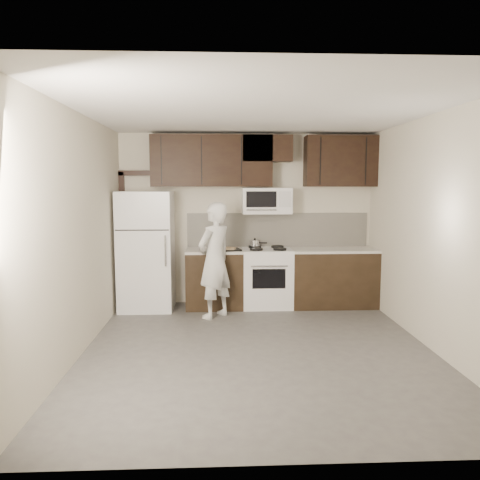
{
  "coord_description": "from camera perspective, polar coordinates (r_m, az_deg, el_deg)",
  "views": [
    {
      "loc": [
        -0.45,
        -5.21,
        1.9
      ],
      "look_at": [
        -0.17,
        0.9,
        1.17
      ],
      "focal_mm": 35.0,
      "sensor_mm": 36.0,
      "label": 1
    }
  ],
  "objects": [
    {
      "name": "floor",
      "position": [
        5.57,
        2.22,
        -13.2
      ],
      "size": [
        4.5,
        4.5,
        0.0
      ],
      "primitive_type": "plane",
      "color": "#4D4A48",
      "rests_on": "ground"
    },
    {
      "name": "back_wall",
      "position": [
        7.5,
        0.81,
        2.55
      ],
      "size": [
        4.0,
        0.0,
        4.0
      ],
      "primitive_type": "plane",
      "rotation": [
        1.57,
        0.0,
        0.0
      ],
      "color": "beige",
      "rests_on": "ground"
    },
    {
      "name": "ceiling",
      "position": [
        5.29,
        2.35,
        15.46
      ],
      "size": [
        4.5,
        4.5,
        0.0
      ],
      "primitive_type": "plane",
      "rotation": [
        3.14,
        0.0,
        0.0
      ],
      "color": "white",
      "rests_on": "back_wall"
    },
    {
      "name": "counter_run",
      "position": [
        7.37,
        5.64,
        -4.57
      ],
      "size": [
        2.95,
        0.64,
        0.91
      ],
      "color": "black",
      "rests_on": "floor"
    },
    {
      "name": "stove",
      "position": [
        7.33,
        3.29,
        -4.57
      ],
      "size": [
        0.76,
        0.66,
        0.94
      ],
      "color": "white",
      "rests_on": "floor"
    },
    {
      "name": "backsplash",
      "position": [
        7.54,
        4.61,
        1.26
      ],
      "size": [
        2.9,
        0.02,
        0.54
      ],
      "primitive_type": "cube",
      "color": "beige",
      "rests_on": "counter_run"
    },
    {
      "name": "upper_cabinets",
      "position": [
        7.33,
        2.55,
        9.74
      ],
      "size": [
        3.48,
        0.35,
        0.78
      ],
      "color": "black",
      "rests_on": "back_wall"
    },
    {
      "name": "microwave",
      "position": [
        7.31,
        3.26,
        4.79
      ],
      "size": [
        0.76,
        0.42,
        0.4
      ],
      "color": "white",
      "rests_on": "upper_cabinets"
    },
    {
      "name": "refrigerator",
      "position": [
        7.26,
        -11.33,
        -1.29
      ],
      "size": [
        0.8,
        0.76,
        1.8
      ],
      "color": "white",
      "rests_on": "floor"
    },
    {
      "name": "door_trim",
      "position": [
        7.59,
        -13.79,
        1.64
      ],
      "size": [
        0.5,
        0.08,
        2.12
      ],
      "color": "black",
      "rests_on": "floor"
    },
    {
      "name": "saucepan",
      "position": [
        7.38,
        1.83,
        -0.47
      ],
      "size": [
        0.27,
        0.16,
        0.15
      ],
      "color": "silver",
      "rests_on": "stove"
    },
    {
      "name": "baking_tray",
      "position": [
        7.09,
        -1.6,
        -1.18
      ],
      "size": [
        0.45,
        0.37,
        0.02
      ],
      "primitive_type": "cube",
      "rotation": [
        0.0,
        0.0,
        0.21
      ],
      "color": "black",
      "rests_on": "counter_run"
    },
    {
      "name": "pizza",
      "position": [
        7.08,
        -1.6,
        -1.02
      ],
      "size": [
        0.32,
        0.32,
        0.02
      ],
      "primitive_type": "cylinder",
      "rotation": [
        0.0,
        0.0,
        0.21
      ],
      "color": "#D1BE8C",
      "rests_on": "baking_tray"
    },
    {
      "name": "person",
      "position": [
        6.67,
        -3.12,
        -2.5
      ],
      "size": [
        0.7,
        0.71,
        1.66
      ],
      "primitive_type": "imported",
      "rotation": [
        0.0,
        0.0,
        3.98
      ],
      "color": "white",
      "rests_on": "floor"
    }
  ]
}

